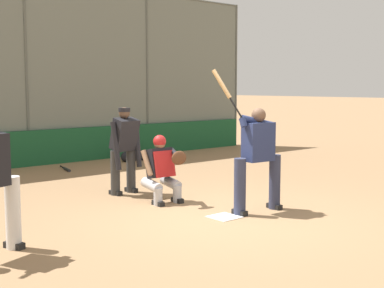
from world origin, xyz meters
TOP-DOWN VIEW (x-y plane):
  - ground_plane at (0.00, 0.00)m, footprint 160.00×160.00m
  - home_plate_marker at (0.00, 0.00)m, footprint 0.43×0.43m
  - backstop_fence at (-0.00, -7.16)m, footprint 15.07×0.08m
  - padding_wall at (0.00, -7.06)m, footprint 14.69×0.18m
  - bleachers_beyond at (-1.14, -9.66)m, footprint 10.49×2.50m
  - batter_at_plate at (-0.66, 0.08)m, footprint 1.04×0.72m
  - catcher_behind_plate at (0.07, -1.48)m, footprint 0.63×0.74m
  - umpire_home at (0.15, -2.54)m, footprint 0.66×0.44m
  - spare_bat_near_backstop at (-0.35, -5.84)m, footprint 0.23×0.83m
  - baseball_loose at (-2.12, -0.79)m, footprint 0.07×0.07m
  - equipment_bag_dugout_side at (-2.71, -6.12)m, footprint 1.16×0.27m

SIDE VIEW (x-z plane):
  - ground_plane at x=0.00m, z-range 0.00..0.00m
  - home_plate_marker at x=0.00m, z-range 0.00..0.01m
  - spare_bat_near_backstop at x=-0.35m, z-range 0.00..0.07m
  - baseball_loose at x=-2.12m, z-range 0.00..0.07m
  - equipment_bag_dugout_side at x=-2.71m, z-range 0.00..0.27m
  - padding_wall at x=0.00m, z-range 0.00..0.91m
  - bleachers_beyond at x=-1.14m, z-range -0.26..1.22m
  - catcher_behind_plate at x=0.07m, z-range 0.02..1.20m
  - umpire_home at x=0.15m, z-range 0.06..1.70m
  - batter_at_plate at x=-0.66m, z-range -0.23..2.07m
  - backstop_fence at x=0.00m, z-range 0.09..4.85m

